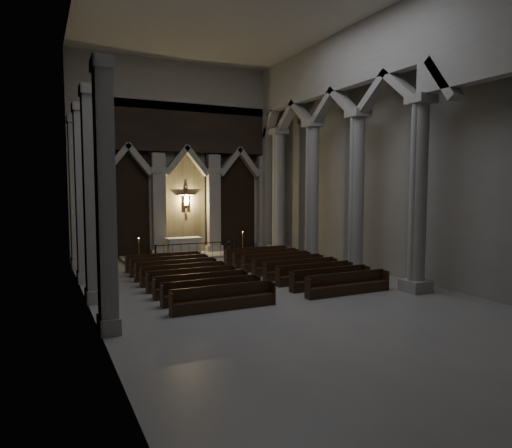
# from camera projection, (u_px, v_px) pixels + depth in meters

# --- Properties ---
(room) EXTENTS (24.00, 24.10, 12.00)m
(room) POSITION_uv_depth(u_px,v_px,m) (271.00, 105.00, 18.19)
(room) COLOR gray
(room) RESTS_ON ground
(sanctuary_wall) EXTENTS (14.00, 0.77, 12.00)m
(sanctuary_wall) POSITION_uv_depth(u_px,v_px,m) (186.00, 150.00, 28.64)
(sanctuary_wall) COLOR #9C9A92
(sanctuary_wall) RESTS_ON ground
(right_arcade) EXTENTS (1.00, 24.00, 12.00)m
(right_arcade) POSITION_uv_depth(u_px,v_px,m) (360.00, 114.00, 21.74)
(right_arcade) COLOR #9C9A92
(right_arcade) RESTS_ON ground
(left_pilasters) EXTENTS (0.60, 13.00, 8.03)m
(left_pilasters) POSITION_uv_depth(u_px,v_px,m) (86.00, 197.00, 18.74)
(left_pilasters) COLOR #9C9A92
(left_pilasters) RESTS_ON ground
(sanctuary_step) EXTENTS (8.50, 2.60, 0.15)m
(sanctuary_step) POSITION_uv_depth(u_px,v_px,m) (192.00, 255.00, 28.34)
(sanctuary_step) COLOR #9C9A92
(sanctuary_step) RESTS_ON ground
(altar) EXTENTS (2.12, 0.85, 1.07)m
(altar) POSITION_uv_depth(u_px,v_px,m) (184.00, 246.00, 28.04)
(altar) COLOR beige
(altar) RESTS_ON sanctuary_step
(altar_rail) EXTENTS (5.10, 0.09, 1.00)m
(altar_rail) POSITION_uv_depth(u_px,v_px,m) (197.00, 248.00, 27.37)
(altar_rail) COLOR black
(altar_rail) RESTS_ON ground
(candle_stand_left) EXTENTS (0.25, 0.25, 1.48)m
(candle_stand_left) POSITION_uv_depth(u_px,v_px,m) (139.00, 257.00, 25.71)
(candle_stand_left) COLOR #B58D37
(candle_stand_left) RESTS_ON ground
(candle_stand_right) EXTENTS (0.26, 0.26, 1.54)m
(candle_stand_right) POSITION_uv_depth(u_px,v_px,m) (243.00, 249.00, 28.83)
(candle_stand_right) COLOR #B58D37
(candle_stand_right) RESTS_ON ground
(pews) EXTENTS (9.31, 9.00, 0.87)m
(pews) POSITION_uv_depth(u_px,v_px,m) (244.00, 274.00, 21.19)
(pews) COLOR black
(pews) RESTS_ON ground
(worshipper) EXTENTS (0.51, 0.38, 1.27)m
(worshipper) POSITION_uv_depth(u_px,v_px,m) (230.00, 252.00, 25.91)
(worshipper) COLOR black
(worshipper) RESTS_ON ground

